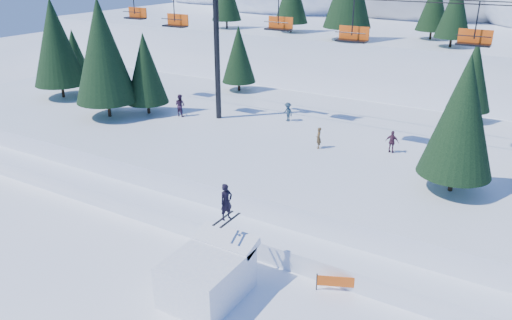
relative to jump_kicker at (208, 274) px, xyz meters
The scene contains 9 objects.
ground 2.55m from the jump_kicker, 141.56° to the right, with size 160.00×160.00×0.00m, color white.
mid_shelf 16.69m from the jump_kicker, 96.09° to the left, with size 70.00×22.00×2.50m, color white.
berm 6.86m from the jump_kicker, 105.04° to the left, with size 70.00×6.00×1.10m, color white.
jump_kicker is the anchor object (origin of this frame).
chairlift 18.54m from the jump_kicker, 92.24° to the left, with size 46.00×3.21×10.28m.
conifer_stand 17.47m from the jump_kicker, 88.85° to the left, with size 60.80×18.04×9.48m.
distant_skiers 17.60m from the jump_kicker, 100.76° to the left, with size 30.07×7.42×1.83m.
banner_near 6.51m from the jump_kicker, 32.37° to the left, with size 2.62×1.18×0.90m.
banner_far 9.11m from the jump_kicker, 33.98° to the left, with size 2.72×0.93×0.90m.
Camera 1 is at (13.48, -14.09, 14.75)m, focal length 35.00 mm.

